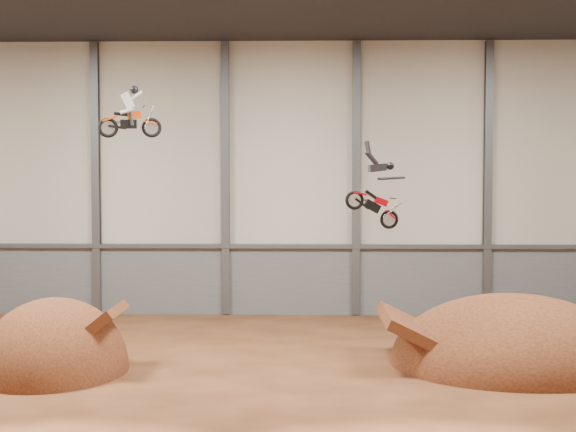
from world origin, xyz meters
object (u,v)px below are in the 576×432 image
object	(u,v)px
takeoff_ramp	(54,372)
landing_ramp	(513,364)
fmx_rider_a	(130,109)
fmx_rider_b	(368,184)

from	to	relation	value
takeoff_ramp	landing_ramp	size ratio (longest dim) A/B	0.67
landing_ramp	fmx_rider_a	bearing A→B (deg)	-179.70
landing_ramp	fmx_rider_b	size ratio (longest dim) A/B	3.32
fmx_rider_b	fmx_rider_a	bearing A→B (deg)	157.83
fmx_rider_b	takeoff_ramp	bearing A→B (deg)	167.73
fmx_rider_a	fmx_rider_b	size ratio (longest dim) A/B	0.84
takeoff_ramp	landing_ramp	bearing A→B (deg)	5.16
takeoff_ramp	fmx_rider_b	xyz separation A→B (m)	(11.43, -0.36, 6.88)
landing_ramp	fmx_rider_a	xyz separation A→B (m)	(-14.53, -0.08, 9.68)
fmx_rider_b	landing_ramp	bearing A→B (deg)	8.11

